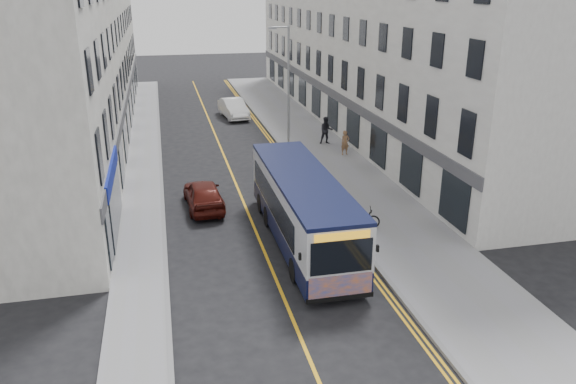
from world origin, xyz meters
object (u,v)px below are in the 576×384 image
streetlamp (287,85)px  pedestrian_far (326,130)px  bicycle (359,218)px  pedestrian_near (345,143)px  car_maroon (204,194)px  car_white (234,108)px  city_bus (303,207)px

streetlamp → pedestrian_far: (2.92, 0.91, -3.34)m
streetlamp → bicycle: bearing=-88.4°
pedestrian_far → streetlamp: bearing=-155.1°
pedestrian_near → pedestrian_far: pedestrian_far is taller
pedestrian_far → car_maroon: pedestrian_far is taller
streetlamp → bicycle: size_ratio=4.37×
car_maroon → car_white: bearing=-105.0°
streetlamp → car_white: bearing=101.0°
pedestrian_near → car_white: bearing=104.5°
pedestrian_near → car_maroon: 11.74m
pedestrian_near → car_white: (-5.44, 12.59, -0.13)m
city_bus → streetlamp: bearing=79.8°
pedestrian_near → city_bus: bearing=-125.0°
pedestrian_far → car_white: 11.05m
car_maroon → pedestrian_far: bearing=-136.6°
streetlamp → bicycle: streetlamp is taller
bicycle → pedestrian_near: pedestrian_near is taller
pedestrian_near → pedestrian_far: size_ratio=0.84×
city_bus → pedestrian_near: 13.19m
streetlamp → pedestrian_near: size_ratio=5.15×
streetlamp → pedestrian_near: 5.17m
pedestrian_near → car_maroon: pedestrian_near is taller
city_bus → car_white: bearing=89.2°
pedestrian_near → streetlamp: bearing=142.4°
car_maroon → city_bus: bearing=123.7°
streetlamp → city_bus: size_ratio=0.77×
pedestrian_near → car_maroon: bearing=-153.1°
bicycle → car_white: (-2.44, 23.71, 0.17)m
city_bus → pedestrian_near: size_ratio=6.73×
bicycle → car_maroon: bearing=70.2°
streetlamp → city_bus: 14.14m
bicycle → car_maroon: size_ratio=0.44×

